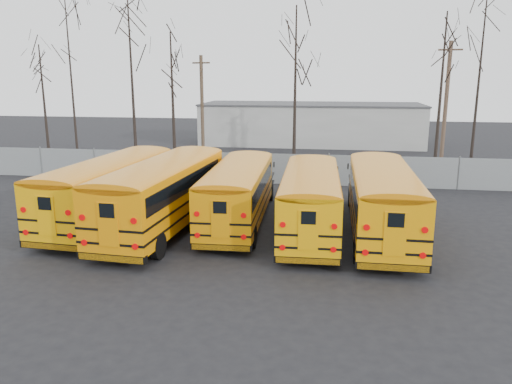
% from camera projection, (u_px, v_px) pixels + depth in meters
% --- Properties ---
extents(ground, '(120.00, 120.00, 0.00)m').
position_uv_depth(ground, '(231.00, 242.00, 21.35)').
color(ground, black).
rests_on(ground, ground).
extents(fence, '(40.00, 0.04, 2.00)m').
position_uv_depth(fence, '(267.00, 168.00, 32.67)').
color(fence, gray).
rests_on(fence, ground).
extents(distant_building, '(22.00, 8.00, 4.00)m').
position_uv_depth(distant_building, '(311.00, 124.00, 51.40)').
color(distant_building, '#B8B8B3').
rests_on(distant_building, ground).
extents(bus_a, '(3.43, 11.49, 3.17)m').
position_uv_depth(bus_a, '(111.00, 185.00, 23.92)').
color(bus_a, black).
rests_on(bus_a, ground).
extents(bus_b, '(3.54, 11.94, 3.30)m').
position_uv_depth(bus_b, '(165.00, 188.00, 22.79)').
color(bus_b, black).
rests_on(bus_b, ground).
extents(bus_c, '(2.75, 10.69, 2.97)m').
position_uv_depth(bus_c, '(239.00, 188.00, 23.66)').
color(bus_c, black).
rests_on(bus_c, ground).
extents(bus_d, '(2.71, 10.70, 2.98)m').
position_uv_depth(bus_d, '(311.00, 195.00, 22.28)').
color(bus_d, black).
rests_on(bus_d, ground).
extents(bus_e, '(2.65, 11.29, 3.15)m').
position_uv_depth(bus_e, '(382.00, 195.00, 21.83)').
color(bus_e, black).
rests_on(bus_e, ground).
extents(utility_pole_left, '(1.46, 0.57, 8.41)m').
position_uv_depth(utility_pole_left, '(202.00, 111.00, 38.02)').
color(utility_pole_left, '#4C3B2B').
rests_on(utility_pole_left, ground).
extents(utility_pole_right, '(1.66, 0.37, 9.33)m').
position_uv_depth(utility_pole_right, '(446.00, 106.00, 36.15)').
color(utility_pole_right, brown).
rests_on(utility_pole_right, ground).
extents(tree_0, '(0.26, 0.26, 9.18)m').
position_uv_depth(tree_0, '(45.00, 107.00, 37.85)').
color(tree_0, black).
rests_on(tree_0, ground).
extents(tree_1, '(0.26, 0.26, 12.65)m').
position_uv_depth(tree_1, '(72.00, 84.00, 36.04)').
color(tree_1, black).
rests_on(tree_1, ground).
extents(tree_2, '(0.26, 0.26, 12.44)m').
position_uv_depth(tree_2, '(132.00, 86.00, 36.08)').
color(tree_2, black).
rests_on(tree_2, ground).
extents(tree_3, '(0.26, 0.26, 9.83)m').
position_uv_depth(tree_3, '(173.00, 105.00, 34.90)').
color(tree_3, black).
rests_on(tree_3, ground).
extents(tree_4, '(0.26, 0.26, 11.33)m').
position_uv_depth(tree_4, '(295.00, 95.00, 33.09)').
color(tree_4, black).
rests_on(tree_4, ground).
extents(tree_5, '(0.26, 0.26, 10.82)m').
position_uv_depth(tree_5, '(440.00, 100.00, 31.95)').
color(tree_5, black).
rests_on(tree_5, ground).
extents(tree_6, '(0.26, 0.26, 12.52)m').
position_uv_depth(tree_6, '(478.00, 85.00, 34.99)').
color(tree_6, black).
rests_on(tree_6, ground).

